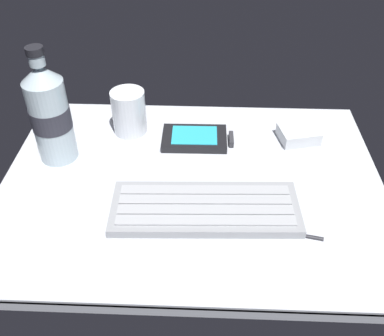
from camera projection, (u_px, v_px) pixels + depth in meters
The scene contains 7 objects.
ground_plane at pixel (192, 187), 73.41cm from camera, with size 64.00×48.00×2.80cm.
keyboard at pixel (205, 208), 67.00cm from camera, with size 29.37×12.03×1.70cm.
handheld_device at pixel (198, 138), 81.32cm from camera, with size 12.86×7.74×1.50cm.
juice_cup at pixel (129, 114), 82.05cm from camera, with size 6.40×6.40×8.50cm.
water_bottle at pixel (50, 114), 72.64cm from camera, with size 6.73×6.73×20.80cm.
charger_block at pixel (298, 135), 81.47cm from camera, with size 7.00×5.60×2.40cm, color silver.
stylus_pen at pixel (291, 232), 63.81cm from camera, with size 0.70×0.70×9.50cm, color #26262B.
Camera 1 is at (2.19, -54.66, 48.34)cm, focal length 40.62 mm.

